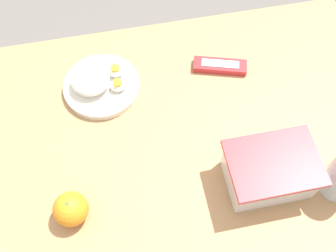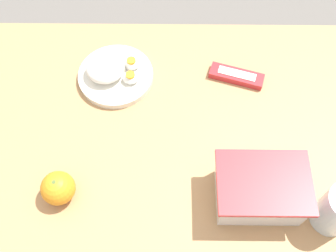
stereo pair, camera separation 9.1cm
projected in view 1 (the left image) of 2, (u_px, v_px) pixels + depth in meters
ground_plane at (148, 224)px, 1.54m from camera, size 10.00×10.00×0.00m
table at (138, 164)px, 1.02m from camera, size 1.30×0.72×0.71m
food_container at (271, 172)px, 0.84m from camera, size 0.19×0.14×0.10m
orange_fruit at (73, 209)px, 0.81m from camera, size 0.07×0.07×0.07m
rice_plate at (100, 83)px, 0.98m from camera, size 0.19×0.19×0.06m
candy_bar at (221, 66)px, 1.02m from camera, size 0.14×0.08×0.02m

